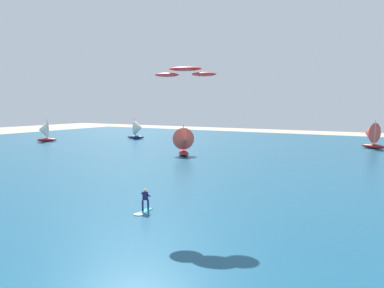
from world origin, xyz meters
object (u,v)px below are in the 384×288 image
at_px(sailboat_heeled_over, 44,131).
at_px(sailboat_near_shore, 370,135).
at_px(sailboat_mid_left, 138,129).
at_px(kitesurfer, 144,204).
at_px(kite, 185,72).
at_px(sailboat_mid_right, 184,142).

distance_m(sailboat_heeled_over, sailboat_near_shore, 65.03).
bearing_deg(sailboat_heeled_over, sailboat_mid_left, 48.66).
xyz_separation_m(kitesurfer, kite, (2.04, 2.47, 9.50)).
height_order(sailboat_near_shore, sailboat_mid_right, sailboat_near_shore).
xyz_separation_m(kitesurfer, sailboat_near_shore, (11.97, 51.18, 1.77)).
bearing_deg(kite, sailboat_mid_left, 132.03).
bearing_deg(sailboat_mid_right, kitesurfer, -64.88).
bearing_deg(kitesurfer, sailboat_heeled_over, 149.18).
bearing_deg(sailboat_heeled_over, sailboat_mid_right, -5.35).
distance_m(kite, sailboat_mid_right, 28.55).
bearing_deg(sailboat_near_shore, sailboat_mid_left, -172.21).
distance_m(kite, sailboat_mid_left, 57.29).
bearing_deg(kite, kitesurfer, -129.45).
distance_m(kitesurfer, sailboat_near_shore, 52.59).
bearing_deg(sailboat_mid_left, kitesurfer, -51.14).
bearing_deg(kitesurfer, kite, 50.55).
height_order(sailboat_heeled_over, sailboat_mid_right, sailboat_mid_right).
height_order(kitesurfer, sailboat_mid_right, sailboat_mid_right).
bearing_deg(sailboat_mid_left, sailboat_heeled_over, -131.34).
relative_size(sailboat_mid_left, sailboat_mid_right, 1.00).
xyz_separation_m(kitesurfer, sailboat_heeled_over, (-49.32, 29.43, 1.59)).
bearing_deg(sailboat_heeled_over, sailboat_near_shore, 19.54).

